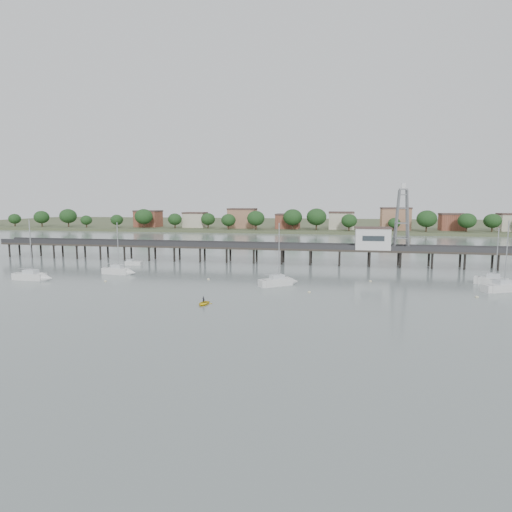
# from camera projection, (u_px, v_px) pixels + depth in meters

# --- Properties ---
(ground_plane) EXTENTS (500.00, 500.00, 0.00)m
(ground_plane) POSITION_uv_depth(u_px,v_px,m) (183.00, 336.00, 48.77)
(ground_plane) COLOR slate
(ground_plane) RESTS_ON ground
(pier) EXTENTS (150.00, 5.00, 5.50)m
(pier) POSITION_uv_depth(u_px,v_px,m) (269.00, 248.00, 106.72)
(pier) COLOR #2D2823
(pier) RESTS_ON ground
(pier_building) EXTENTS (8.40, 5.40, 5.30)m
(pier_building) POSITION_uv_depth(u_px,v_px,m) (373.00, 238.00, 101.59)
(pier_building) COLOR silver
(pier_building) RESTS_ON ground
(lattice_tower) EXTENTS (3.20, 3.20, 15.50)m
(lattice_tower) POSITION_uv_depth(u_px,v_px,m) (402.00, 220.00, 99.80)
(lattice_tower) COLOR slate
(lattice_tower) RESTS_ON ground
(sailboat_d) EXTENTS (7.90, 5.27, 12.73)m
(sailboat_d) POSITION_uv_depth(u_px,v_px,m) (508.00, 287.00, 73.31)
(sailboat_d) COLOR silver
(sailboat_d) RESTS_ON ground
(sailboat_c) EXTENTS (7.02, 6.05, 12.03)m
(sailboat_c) POSITION_uv_depth(u_px,v_px,m) (282.00, 282.00, 78.40)
(sailboat_c) COLOR silver
(sailboat_c) RESTS_ON ground
(sailboat_e) EXTENTS (6.78, 4.31, 11.00)m
(sailboat_e) POSITION_uv_depth(u_px,v_px,m) (499.00, 282.00, 78.41)
(sailboat_e) COLOR silver
(sailboat_e) RESTS_ON ground
(sailboat_a) EXTENTS (7.52, 2.20, 12.50)m
(sailboat_a) POSITION_uv_depth(u_px,v_px,m) (36.00, 277.00, 83.62)
(sailboat_a) COLOR silver
(sailboat_a) RESTS_ON ground
(sailboat_b) EXTENTS (6.98, 2.38, 11.50)m
(sailboat_b) POSITION_uv_depth(u_px,v_px,m) (121.00, 271.00, 90.33)
(sailboat_b) COLOR silver
(sailboat_b) RESTS_ON ground
(white_tender) EXTENTS (4.11, 2.02, 1.54)m
(white_tender) POSITION_uv_depth(u_px,v_px,m) (133.00, 263.00, 103.61)
(white_tender) COLOR silver
(white_tender) RESTS_ON ground
(yellow_dinghy) EXTENTS (2.02, 0.78, 2.75)m
(yellow_dinghy) POSITION_uv_depth(u_px,v_px,m) (204.00, 305.00, 63.59)
(yellow_dinghy) COLOR yellow
(yellow_dinghy) RESTS_ON ground
(dinghy_occupant) EXTENTS (0.55, 1.07, 0.24)m
(dinghy_occupant) POSITION_uv_depth(u_px,v_px,m) (204.00, 305.00, 63.59)
(dinghy_occupant) COLOR black
(dinghy_occupant) RESTS_ON ground
(mooring_buoys) EXTENTS (81.33, 12.85, 0.39)m
(mooring_buoys) POSITION_uv_depth(u_px,v_px,m) (242.00, 284.00, 78.80)
(mooring_buoys) COLOR beige
(mooring_buoys) RESTS_ON ground
(far_shore) EXTENTS (500.00, 170.00, 10.40)m
(far_shore) POSITION_uv_depth(u_px,v_px,m) (314.00, 224.00, 281.85)
(far_shore) COLOR #475133
(far_shore) RESTS_ON ground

